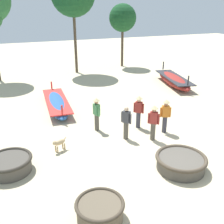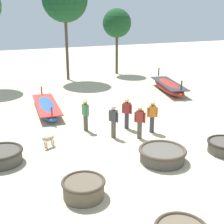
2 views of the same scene
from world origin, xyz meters
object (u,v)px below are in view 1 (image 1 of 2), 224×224
dog (59,143)px  fisherman_standing_left (154,120)px  long_boat_ochre_hull (57,103)px  fisherman_standing_right (97,112)px  fisherman_with_hat (126,122)px  tree_leftmost (123,18)px  fisherman_hauling (139,110)px  coracle_weathered (100,210)px  coracle_beside_post (181,162)px  coracle_upturned (9,164)px  long_boat_white_hull (174,80)px  fisherman_by_coracle (165,114)px

dog → fisherman_standing_left: bearing=-9.2°
long_boat_ochre_hull → fisherman_standing_right: (1.18, -3.79, 0.66)m
fisherman_with_hat → fisherman_standing_left: 1.23m
long_boat_ochre_hull → fisherman_standing_left: 6.59m
tree_leftmost → fisherman_standing_left: bearing=-110.0°
dog → fisherman_hauling: bearing=10.2°
long_boat_ochre_hull → tree_leftmost: bearing=46.7°
tree_leftmost → dog: bearing=-124.0°
coracle_weathered → coracle_beside_post: (3.66, 1.17, -0.02)m
coracle_beside_post → coracle_upturned: bearing=158.3°
coracle_weathered → coracle_upturned: 4.17m
coracle_weathered → coracle_upturned: size_ratio=0.85×
coracle_weathered → fisherman_standing_right: (1.93, 5.54, 0.63)m
fisherman_hauling → fisherman_standing_left: size_ratio=1.00×
long_boat_ochre_hull → tree_leftmost: (8.58, 9.09, 4.30)m
long_boat_white_hull → fisherman_with_hat: 9.76m
long_boat_ochre_hull → tree_leftmost: tree_leftmost is taller
fisherman_with_hat → fisherman_hauling: size_ratio=0.94×
coracle_beside_post → fisherman_standing_left: size_ratio=1.14×
fisherman_by_coracle → dog: (-5.07, 0.22, -0.59)m
coracle_upturned → fisherman_hauling: bearing=13.6°
coracle_weathered → long_boat_ochre_hull: size_ratio=0.27×
fisherman_with_hat → long_boat_ochre_hull: bearing=112.0°
long_boat_white_hull → tree_leftmost: 8.85m
fisherman_standing_left → long_boat_ochre_hull: bearing=118.9°
coracle_upturned → long_boat_ochre_hull: size_ratio=0.32×
fisherman_standing_left → dog: size_ratio=2.59×
coracle_upturned → coracle_weathered: bearing=-57.6°
long_boat_ochre_hull → fisherman_with_hat: fisherman_with_hat is taller
coracle_beside_post → fisherman_hauling: size_ratio=1.14×
long_boat_white_hull → fisherman_hauling: 8.40m
fisherman_standing_right → fisherman_standing_left: bearing=-44.3°
coracle_upturned → fisherman_hauling: 6.38m
coracle_weathered → fisherman_by_coracle: bearing=39.8°
coracle_weathered → coracle_upturned: coracle_weathered is taller
coracle_beside_post → long_boat_white_hull: size_ratio=0.35×
fisherman_with_hat → fisherman_standing_right: bearing=123.6°
long_boat_white_hull → fisherman_with_hat: fisherman_with_hat is taller
coracle_upturned → tree_leftmost: bearing=52.2°
fisherman_with_hat → fisherman_by_coracle: 2.01m
coracle_weathered → long_boat_white_hull: (10.10, 10.67, 0.06)m
coracle_beside_post → tree_leftmost: tree_leftmost is taller
coracle_beside_post → long_boat_white_hull: 11.48m
fisherman_standing_left → fisherman_standing_right: bearing=135.7°
dog → tree_leftmost: (9.56, 14.16, 4.22)m
long_boat_white_hull → fisherman_standing_right: bearing=-147.8°
coracle_upturned → coracle_beside_post: coracle_upturned is taller
tree_leftmost → coracle_weathered: bearing=-116.9°
fisherman_standing_right → coracle_beside_post: bearing=-68.3°
fisherman_standing_right → coracle_weathered: bearing=-109.2°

